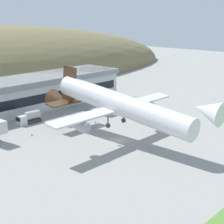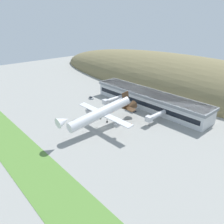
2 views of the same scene
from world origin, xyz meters
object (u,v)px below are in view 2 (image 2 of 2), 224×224
Objects in this scene: jetway_1 at (155,116)px; traffic_cone_0 at (131,124)px; terminal_building at (149,99)px; traffic_cone_1 at (114,112)px; service_car_1 at (116,105)px; fuel_truck at (131,109)px; service_car_0 at (91,98)px; cargo_airplane at (102,113)px; jetway_0 at (112,100)px.

traffic_cone_0 is at bearing -124.80° from jetway_1.
terminal_building reaches higher than traffic_cone_0.
traffic_cone_1 is at bearing -111.14° from terminal_building.
fuel_truck reaches higher than service_car_1.
service_car_0 is at bearing -152.57° from terminal_building.
cargo_airplane reaches higher than terminal_building.
fuel_truck is at bearing 133.10° from traffic_cone_0.
traffic_cone_1 is (-11.42, 18.38, -8.53)m from cargo_airplane.
jetway_1 is 20.23m from fuel_truck.
jetway_1 is at bearing -42.60° from terminal_building.
cargo_airplane reaches higher than jetway_1.
terminal_building is at bearing 93.63° from cargo_airplane.
cargo_airplane is at bearing -115.67° from traffic_cone_0.
terminal_building reaches higher than jetway_0.
service_car_1 is at bearing 154.16° from traffic_cone_0.
fuel_truck is at bearing -101.79° from terminal_building.
terminal_building reaches higher than traffic_cone_1.
service_car_1 is at bearing -137.97° from terminal_building.
service_car_0 is 46.76m from traffic_cone_0.
traffic_cone_0 and traffic_cone_1 have the same top height.
service_car_1 is (-33.00, 1.47, -3.39)m from jetway_1.
cargo_airplane is at bearing -79.00° from fuel_truck.
service_car_0 reaches higher than traffic_cone_1.
cargo_airplane reaches higher than service_car_1.
traffic_cone_0 is (12.39, -13.24, -1.25)m from fuel_truck.
jetway_0 is 4.19m from service_car_1.
terminal_building is at bearing 27.43° from service_car_0.
jetway_0 is at bearing 158.93° from traffic_cone_0.
fuel_truck is (-5.40, 27.78, -7.27)m from cargo_airplane.
jetway_1 reaches higher than fuel_truck.
service_car_1 is (-18.46, 26.87, -8.20)m from cargo_airplane.
traffic_cone_0 is at bearing -70.17° from terminal_building.
jetway_0 is 15.10m from fuel_truck.
service_car_0 is (-53.67, -3.20, -3.34)m from jetway_1.
cargo_airplane is at bearing -55.50° from service_car_1.
fuel_truck is 11.23m from traffic_cone_1.
jetway_1 is at bearing 60.22° from cargo_airplane.
jetway_1 reaches higher than service_car_1.
jetway_1 is 3.85× the size of service_car_0.
service_car_0 is (-36.53, -18.96, -4.87)m from terminal_building.
terminal_building is 41.45m from service_car_0.
service_car_1 is 7.26× the size of traffic_cone_0.
jetway_1 reaches higher than service_car_0.
cargo_airplane is at bearing -58.16° from traffic_cone_1.
jetway_1 reaches higher than traffic_cone_1.
terminal_building is 20.49× the size of service_car_0.
jetway_1 is 27.14m from traffic_cone_1.
jetway_1 is at bearing 55.20° from traffic_cone_0.
service_car_0 is 6.89× the size of traffic_cone_1.
fuel_truck reaches higher than service_car_0.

